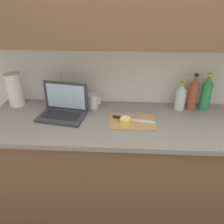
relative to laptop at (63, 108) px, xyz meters
The scene contains 12 objects.
ground_plane 1.20m from the laptop, ahead, with size 12.00×12.00×0.00m, color #564C47.
wall_back 0.92m from the laptop, 14.88° to the left, with size 5.20×0.38×2.60m.
counter_unit 0.88m from the laptop, ahead, with size 2.48×0.65×0.92m.
laptop is the anchor object (origin of this frame).
cutting_board 0.52m from the laptop, ahead, with size 0.33×0.23×0.01m, color tan.
knife 0.47m from the laptop, ahead, with size 0.31×0.08×0.02m.
lemon_half_cut 0.48m from the laptop, 13.13° to the right, with size 0.08×0.08×0.04m.
bottle_green_soda 1.09m from the laptop, ahead, with size 0.08×0.08×0.30m.
bottle_oil_tall 1.00m from the laptop, ahead, with size 0.07×0.07×0.29m.
bottle_water_clear 0.90m from the laptop, 10.12° to the left, with size 0.08×0.08×0.22m.
measuring_cup 0.25m from the laptop, 35.49° to the left, with size 0.11×0.09×0.11m.
paper_towel_roll 0.45m from the laptop, 160.56° to the left, with size 0.12×0.12×0.27m.
Camera 1 is at (-0.24, -1.48, 1.78)m, focal length 38.00 mm.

